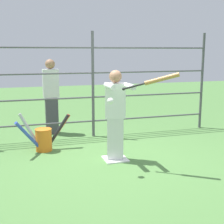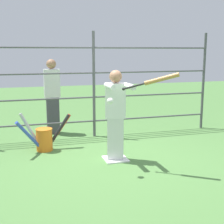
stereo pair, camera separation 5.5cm
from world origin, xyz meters
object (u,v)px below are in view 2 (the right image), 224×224
object	(u,v)px
batter	(116,113)
baseball_bat_swinging	(157,80)
bystander_behind_fence	(52,95)
bat_bucket	(44,138)
softball_in_flight	(110,101)

from	to	relation	value
batter	baseball_bat_swinging	distance (m)	1.01
baseball_bat_swinging	bystander_behind_fence	distance (m)	3.15
baseball_bat_swinging	bystander_behind_fence	world-z (taller)	bystander_behind_fence
batter	bat_bucket	xyz separation A→B (m)	(1.14, -0.88, -0.59)
baseball_bat_swinging	softball_in_flight	distance (m)	0.76
bat_bucket	bystander_behind_fence	bearing A→B (deg)	-103.37
baseball_bat_swinging	bat_bucket	size ratio (longest dim) A/B	0.69
baseball_bat_swinging	softball_in_flight	xyz separation A→B (m)	(0.68, -0.13, -0.30)
batter	bystander_behind_fence	bearing A→B (deg)	-68.40
softball_in_flight	bystander_behind_fence	world-z (taller)	bystander_behind_fence
baseball_bat_swinging	softball_in_flight	size ratio (longest dim) A/B	7.64
baseball_bat_swinging	softball_in_flight	world-z (taller)	baseball_bat_swinging
batter	bystander_behind_fence	size ratio (longest dim) A/B	0.92
bat_bucket	bystander_behind_fence	size ratio (longest dim) A/B	0.63
bystander_behind_fence	softball_in_flight	bearing A→B (deg)	102.18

